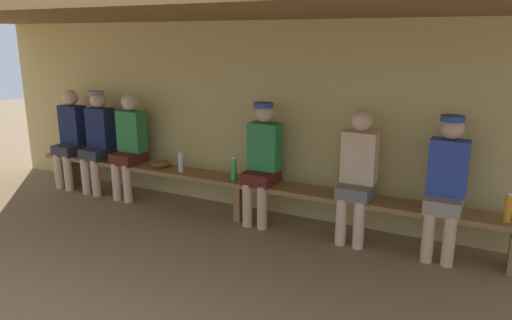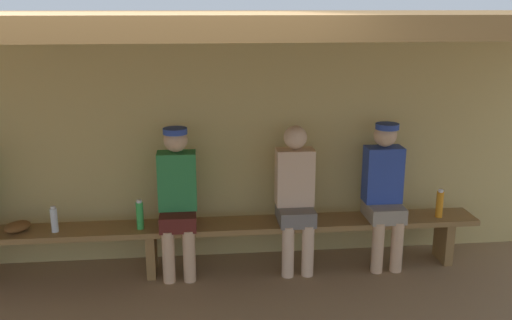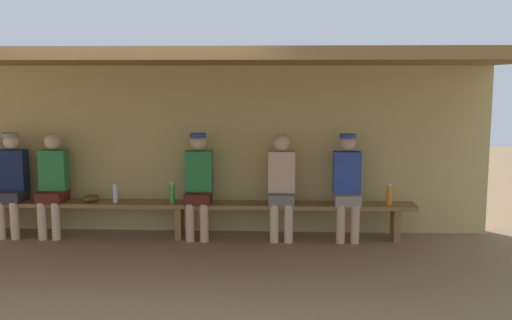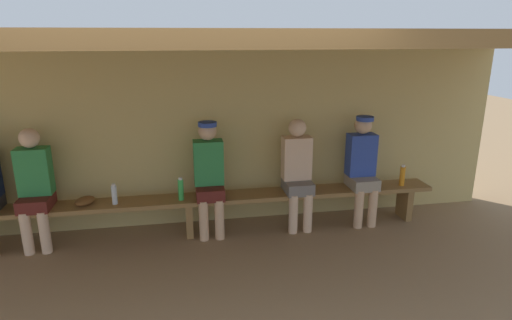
# 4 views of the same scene
# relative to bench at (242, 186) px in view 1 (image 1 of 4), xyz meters

# --- Properties ---
(ground_plane) EXTENTS (24.00, 24.00, 0.00)m
(ground_plane) POSITION_rel_bench_xyz_m (0.00, -1.55, -0.39)
(ground_plane) COLOR #8C6D4C
(back_wall) EXTENTS (8.00, 0.20, 2.20)m
(back_wall) POSITION_rel_bench_xyz_m (0.00, 0.45, 0.71)
(back_wall) COLOR tan
(back_wall) RESTS_ON ground
(dugout_roof) EXTENTS (8.00, 2.80, 0.12)m
(dugout_roof) POSITION_rel_bench_xyz_m (0.00, -0.85, 1.87)
(dugout_roof) COLOR brown
(dugout_roof) RESTS_ON back_wall
(bench) EXTENTS (6.00, 0.36, 0.46)m
(bench) POSITION_rel_bench_xyz_m (0.00, 0.00, 0.00)
(bench) COLOR olive
(bench) RESTS_ON ground
(player_in_blue) EXTENTS (0.34, 0.42, 1.34)m
(player_in_blue) POSITION_rel_bench_xyz_m (0.25, 0.00, 0.36)
(player_in_blue) COLOR #591E19
(player_in_blue) RESTS_ON ground
(player_with_sunglasses) EXTENTS (0.34, 0.42, 1.34)m
(player_with_sunglasses) POSITION_rel_bench_xyz_m (1.31, 0.00, 0.34)
(player_with_sunglasses) COLOR slate
(player_with_sunglasses) RESTS_ON ground
(player_near_post) EXTENTS (0.34, 0.42, 1.34)m
(player_near_post) POSITION_rel_bench_xyz_m (-1.64, 0.00, 0.34)
(player_near_post) COLOR #591E19
(player_near_post) RESTS_ON ground
(player_in_red) EXTENTS (0.34, 0.42, 1.34)m
(player_in_red) POSITION_rel_bench_xyz_m (-2.68, 0.00, 0.34)
(player_in_red) COLOR #333338
(player_in_red) RESTS_ON ground
(player_rightmost) EXTENTS (0.34, 0.42, 1.34)m
(player_rightmost) POSITION_rel_bench_xyz_m (2.13, 0.00, 0.36)
(player_rightmost) COLOR gray
(player_rightmost) RESTS_ON ground
(player_middle) EXTENTS (0.34, 0.42, 1.34)m
(player_middle) POSITION_rel_bench_xyz_m (-2.17, 0.00, 0.36)
(player_middle) COLOR #333338
(player_middle) RESTS_ON ground
(water_bottle_green) EXTENTS (0.06, 0.06, 0.24)m
(water_bottle_green) POSITION_rel_bench_xyz_m (-0.81, -0.04, 0.19)
(water_bottle_green) COLOR silver
(water_bottle_green) RESTS_ON bench
(water_bottle_clear) EXTENTS (0.07, 0.07, 0.27)m
(water_bottle_clear) POSITION_rel_bench_xyz_m (2.66, -0.04, 0.20)
(water_bottle_clear) COLOR orange
(water_bottle_clear) RESTS_ON bench
(water_bottle_blue) EXTENTS (0.06, 0.06, 0.27)m
(water_bottle_blue) POSITION_rel_bench_xyz_m (-0.08, -0.05, 0.20)
(water_bottle_blue) COLOR green
(water_bottle_blue) RESTS_ON bench
(baseball_glove_tan) EXTENTS (0.28, 0.29, 0.09)m
(baseball_glove_tan) POSITION_rel_bench_xyz_m (-1.14, -0.01, 0.12)
(baseball_glove_tan) COLOR brown
(baseball_glove_tan) RESTS_ON bench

